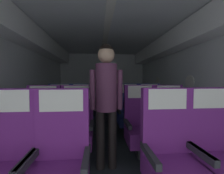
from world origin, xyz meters
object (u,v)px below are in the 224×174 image
(seat_a_left_aisle, at_px, (60,163))
(seat_a_right_window, at_px, (171,156))
(seat_c_right_aisle, at_px, (150,112))
(seat_c_right_window, at_px, (129,113))
(seat_a_left_window, at_px, (2,164))
(flight_attendant, at_px, (106,92))
(seat_b_left_window, at_px, (42,129))
(seat_c_left_aisle, at_px, (82,114))
(seat_b_right_aisle, at_px, (171,125))
(seat_b_right_window, at_px, (141,126))
(seat_c_left_window, at_px, (59,114))
(seat_a_right_aisle, at_px, (217,153))
(seat_b_left_aisle, at_px, (76,127))

(seat_a_left_aisle, height_order, seat_a_right_window, same)
(seat_c_right_aisle, height_order, seat_c_right_window, same)
(seat_a_left_window, distance_m, flight_attendant, 1.24)
(flight_attendant, bearing_deg, seat_b_left_window, 148.86)
(seat_c_left_aisle, bearing_deg, seat_b_right_aisle, -31.75)
(seat_a_right_window, bearing_deg, seat_b_left_window, 148.61)
(seat_b_right_window, bearing_deg, seat_b_left_window, 179.32)
(seat_c_left_window, distance_m, seat_c_right_window, 1.50)
(seat_a_right_aisle, bearing_deg, seat_b_right_window, 118.39)
(seat_a_left_window, xyz_separation_m, seat_c_right_aisle, (1.98, 1.82, 0.00))
(seat_a_left_window, relative_size, seat_b_right_window, 1.00)
(seat_a_right_aisle, relative_size, seat_a_right_window, 1.00)
(seat_b_right_window, relative_size, flight_attendant, 0.67)
(seat_b_left_window, height_order, seat_c_right_window, same)
(seat_a_left_window, xyz_separation_m, seat_c_left_window, (-0.01, 1.84, 0.00))
(seat_b_right_aisle, relative_size, seat_c_right_aisle, 1.00)
(seat_a_left_window, xyz_separation_m, seat_b_left_aisle, (0.49, 0.92, 0.00))
(seat_a_left_aisle, bearing_deg, seat_b_right_window, 42.53)
(seat_a_left_window, relative_size, seat_c_left_window, 1.00)
(seat_b_right_aisle, bearing_deg, seat_b_right_window, 179.87)
(seat_b_left_aisle, distance_m, flight_attendant, 0.78)
(seat_a_left_window, bearing_deg, seat_b_right_aisle, 24.47)
(seat_a_left_window, relative_size, seat_b_left_aisle, 1.00)
(seat_a_left_aisle, bearing_deg, seat_c_left_window, 104.96)
(seat_a_left_window, bearing_deg, seat_b_left_aisle, 61.99)
(seat_a_right_window, height_order, seat_b_left_window, same)
(seat_a_left_aisle, distance_m, seat_b_right_window, 1.36)
(seat_c_left_window, bearing_deg, seat_b_right_aisle, -25.29)
(seat_a_right_aisle, height_order, seat_a_right_window, same)
(seat_a_left_window, relative_size, seat_b_right_aisle, 1.00)
(seat_b_right_aisle, height_order, seat_c_left_window, same)
(seat_b_left_window, height_order, seat_b_left_aisle, same)
(seat_a_right_window, height_order, seat_c_right_window, same)
(seat_b_left_window, xyz_separation_m, seat_c_left_window, (0.01, 0.92, 0.00))
(seat_b_right_aisle, distance_m, seat_b_right_window, 0.48)
(seat_a_left_aisle, xyz_separation_m, seat_b_right_aisle, (1.49, 0.92, 0.00))
(seat_a_left_aisle, relative_size, seat_a_right_window, 1.00)
(flight_attendant, bearing_deg, seat_a_right_aisle, -42.75)
(seat_a_left_aisle, height_order, seat_c_left_aisle, same)
(seat_a_right_aisle, bearing_deg, seat_c_left_window, 137.23)
(seat_a_left_window, distance_m, seat_b_right_aisle, 2.17)
(seat_c_left_aisle, bearing_deg, seat_a_left_window, -104.53)
(seat_a_left_aisle, bearing_deg, seat_c_right_aisle, 50.99)
(seat_a_right_aisle, bearing_deg, seat_c_right_aisle, 89.88)
(seat_a_right_window, xyz_separation_m, seat_c_right_window, (-0.02, 1.85, 0.00))
(seat_a_left_window, relative_size, flight_attendant, 0.67)
(seat_c_right_window, bearing_deg, seat_c_left_aisle, -179.49)
(seat_c_left_aisle, distance_m, seat_c_right_aisle, 1.51)
(seat_c_left_window, bearing_deg, flight_attendant, -52.76)
(seat_b_right_window, distance_m, seat_c_right_window, 0.94)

